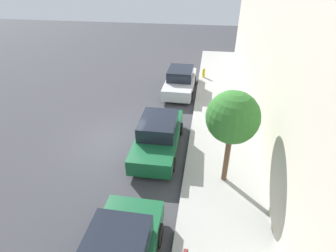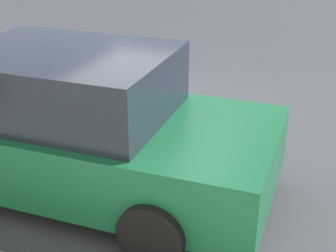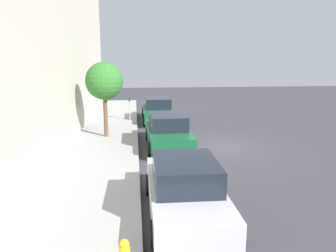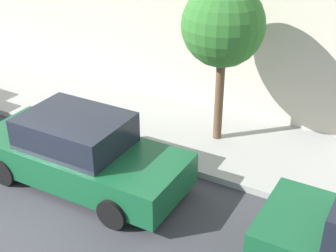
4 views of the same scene
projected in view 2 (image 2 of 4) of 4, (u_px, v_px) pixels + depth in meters
ground_plane at (159, 115)px, 7.00m from camera, size 60.00×60.00×0.00m
parked_sedan_second at (64, 125)px, 4.96m from camera, size 1.92×4.53×1.54m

